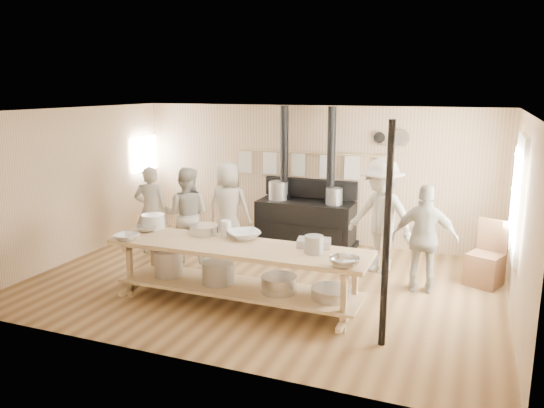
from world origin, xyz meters
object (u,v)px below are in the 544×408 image
object	(u,v)px
stove	(306,218)
chair	(485,266)
cook_by_window	(381,216)
cook_center	(229,208)
roasting_pan	(314,243)
cook_right	(425,239)
cook_far_left	(151,210)
cook_left	(187,215)
prep_table	(237,268)

from	to	relation	value
stove	chair	bearing A→B (deg)	-17.11
stove	cook_by_window	size ratio (longest dim) A/B	1.41
cook_center	chair	world-z (taller)	cook_center
roasting_pan	cook_right	bearing A→B (deg)	39.59
cook_center	cook_right	size ratio (longest dim) A/B	1.03
cook_far_left	cook_right	world-z (taller)	cook_right
chair	roasting_pan	bearing A→B (deg)	-119.97
stove	cook_by_window	world-z (taller)	stove
stove	roasting_pan	world-z (taller)	stove
cook_by_window	cook_left	bearing A→B (deg)	-142.07
stove	cook_right	distance (m)	2.82
cook_left	cook_center	size ratio (longest dim) A/B	0.99
cook_center	cook_by_window	world-z (taller)	cook_by_window
cook_center	cook_right	world-z (taller)	cook_center
cook_right	chair	world-z (taller)	cook_right
cook_left	roasting_pan	xyz separation A→B (m)	(2.58, -1.08, 0.09)
prep_table	cook_right	distance (m)	2.74
prep_table	cook_left	distance (m)	2.15
cook_by_window	roasting_pan	distance (m)	1.82
cook_left	cook_right	distance (m)	3.92
stove	roasting_pan	bearing A→B (deg)	-69.99
cook_right	cook_far_left	bearing A→B (deg)	-5.20
cook_far_left	cook_center	bearing A→B (deg)	176.43
prep_table	cook_left	size ratio (longest dim) A/B	2.21
cook_center	roasting_pan	distance (m)	2.81
prep_table	chair	bearing A→B (deg)	32.84
cook_far_left	roasting_pan	distance (m)	3.67
cook_far_left	chair	size ratio (longest dim) A/B	1.59
cook_center	chair	bearing A→B (deg)	175.81
stove	cook_by_window	bearing A→B (deg)	-31.67
stove	cook_left	bearing A→B (deg)	-134.95
cook_far_left	prep_table	bearing A→B (deg)	121.05
stove	cook_far_left	distance (m)	2.85
cook_far_left	cook_right	size ratio (longest dim) A/B	0.98
cook_far_left	cook_center	size ratio (longest dim) A/B	0.96
stove	roasting_pan	xyz separation A→B (m)	(0.98, -2.69, 0.38)
prep_table	cook_by_window	bearing A→B (deg)	52.75
chair	roasting_pan	world-z (taller)	chair
chair	stove	bearing A→B (deg)	-175.18
cook_left	cook_by_window	size ratio (longest dim) A/B	0.88
stove	cook_center	xyz separation A→B (m)	(-1.17, -0.88, 0.30)
stove	cook_right	world-z (taller)	stove
stove	roasting_pan	size ratio (longest dim) A/B	5.93
stove	chair	xyz separation A→B (m)	(3.16, -0.97, -0.23)
chair	prep_table	bearing A→B (deg)	-125.23
cook_right	roasting_pan	world-z (taller)	cook_right
cook_far_left	cook_by_window	xyz separation A→B (m)	(4.02, 0.45, 0.14)
cook_right	cook_by_window	distance (m)	0.98
cook_center	cook_by_window	distance (m)	2.73
stove	cook_far_left	xyz separation A→B (m)	(-2.46, -1.41, 0.26)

